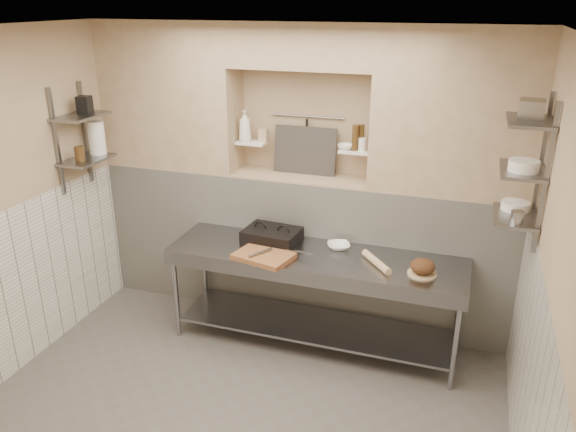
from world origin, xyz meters
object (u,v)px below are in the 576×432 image
at_px(mixing_bowl, 339,246).
at_px(rolling_pin, 376,262).
at_px(bottle_soap, 245,126).
at_px(jug_left, 97,138).
at_px(prep_table, 314,281).
at_px(panini_press, 272,236).
at_px(cutting_board, 263,256).
at_px(bowl_alcove, 345,147).
at_px(bread_loaf, 423,266).

xyz_separation_m(mixing_bowl, rolling_pin, (0.38, -0.23, 0.01)).
xyz_separation_m(bottle_soap, jug_left, (-1.29, -0.50, -0.09)).
relative_size(prep_table, panini_press, 5.07).
height_order(cutting_board, mixing_bowl, mixing_bowl).
distance_m(cutting_board, bowl_alcove, 1.23).
xyz_separation_m(prep_table, mixing_bowl, (0.16, 0.20, 0.28)).
relative_size(prep_table, bottle_soap, 8.78).
bearing_deg(bottle_soap, jug_left, -158.69).
bearing_deg(mixing_bowl, rolling_pin, -31.04).
bearing_deg(bread_loaf, bottle_soap, 160.69).
xyz_separation_m(prep_table, bottle_soap, (-0.85, 0.55, 1.22)).
distance_m(bread_loaf, bowl_alcove, 1.28).
relative_size(mixing_bowl, bowl_alcove, 1.40).
bearing_deg(mixing_bowl, bowl_alcove, 98.52).
height_order(panini_press, cutting_board, panini_press).
distance_m(rolling_pin, bowl_alcove, 1.09).
distance_m(panini_press, bread_loaf, 1.38).
bearing_deg(cutting_board, jug_left, 171.87).
bearing_deg(rolling_pin, cutting_board, -169.47).
bearing_deg(panini_press, mixing_bowl, 11.82).
xyz_separation_m(panini_press, jug_left, (-1.70, -0.08, 0.80)).
distance_m(bread_loaf, bottle_soap, 2.08).
xyz_separation_m(cutting_board, jug_left, (-1.74, 0.25, 0.84)).
distance_m(mixing_bowl, rolling_pin, 0.44).
xyz_separation_m(bowl_alcove, jug_left, (-2.25, -0.52, 0.03)).
distance_m(mixing_bowl, jug_left, 2.46).
height_order(mixing_bowl, rolling_pin, rolling_pin).
relative_size(bread_loaf, jug_left, 0.65).
xyz_separation_m(prep_table, bread_loaf, (0.92, -0.08, 0.33)).
height_order(rolling_pin, bread_loaf, bread_loaf).
height_order(prep_table, cutting_board, cutting_board).
xyz_separation_m(prep_table, rolling_pin, (0.54, -0.03, 0.29)).
height_order(panini_press, mixing_bowl, panini_press).
height_order(bottle_soap, jug_left, bottle_soap).
distance_m(cutting_board, rolling_pin, 0.96).
height_order(panini_press, rolling_pin, panini_press).
bearing_deg(jug_left, panini_press, 2.72).
xyz_separation_m(mixing_bowl, bowl_alcove, (-0.05, 0.36, 0.81)).
bearing_deg(rolling_pin, bowl_alcove, 126.19).
bearing_deg(cutting_board, rolling_pin, 10.53).
relative_size(bottle_soap, bowl_alcove, 2.10).
relative_size(rolling_pin, bowl_alcove, 2.85).
bearing_deg(prep_table, panini_press, 164.21).
xyz_separation_m(cutting_board, bread_loaf, (1.32, 0.13, 0.05)).
height_order(prep_table, rolling_pin, rolling_pin).
height_order(mixing_bowl, bread_loaf, bread_loaf).
height_order(rolling_pin, jug_left, jug_left).
bearing_deg(cutting_board, mixing_bowl, 35.66).
distance_m(rolling_pin, bottle_soap, 1.77).
height_order(prep_table, jug_left, jug_left).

